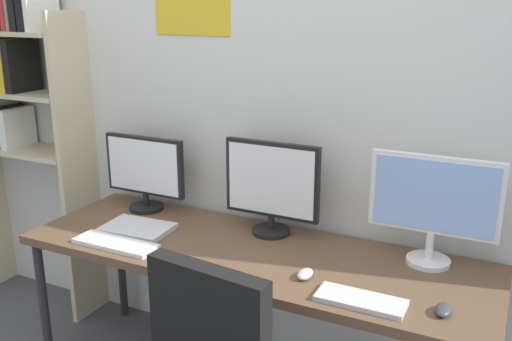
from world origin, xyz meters
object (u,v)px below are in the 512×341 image
(monitor_center, at_px, (272,185))
(monitor_right, at_px, (434,203))
(bookshelf, at_px, (11,92))
(mouse_left_side, at_px, (305,274))
(desk, at_px, (251,261))
(keyboard_right, at_px, (361,300))
(keyboard_left, at_px, (116,244))
(mouse_right_side, at_px, (443,310))
(laptop_closed, at_px, (137,228))
(monitor_left, at_px, (145,171))

(monitor_center, xyz_separation_m, monitor_right, (0.72, -0.00, 0.03))
(bookshelf, relative_size, mouse_left_side, 20.00)
(mouse_left_side, bearing_deg, monitor_center, 131.34)
(monitor_right, distance_m, mouse_left_side, 0.60)
(monitor_center, relative_size, monitor_right, 0.89)
(desk, distance_m, keyboard_right, 0.61)
(keyboard_left, distance_m, mouse_left_side, 0.87)
(keyboard_left, distance_m, mouse_right_side, 1.40)
(keyboard_left, height_order, keyboard_right, same)
(mouse_right_side, xyz_separation_m, laptop_closed, (-1.42, 0.13, -0.00))
(keyboard_right, bearing_deg, monitor_center, 141.70)
(monitor_right, relative_size, laptop_closed, 1.62)
(bookshelf, height_order, monitor_center, bookshelf)
(desk, bearing_deg, mouse_left_side, -24.15)
(mouse_right_side, bearing_deg, monitor_left, 166.03)
(keyboard_left, bearing_deg, mouse_left_side, 6.03)
(bookshelf, bearing_deg, desk, -7.93)
(monitor_left, bearing_deg, bookshelf, 178.93)
(monitor_right, height_order, mouse_left_side, monitor_right)
(bookshelf, height_order, mouse_left_side, bookshelf)
(keyboard_left, bearing_deg, bookshelf, 157.11)
(monitor_left, height_order, mouse_left_side, monitor_left)
(bookshelf, xyz_separation_m, keyboard_right, (2.21, -0.46, -0.54))
(monitor_right, relative_size, mouse_left_side, 5.40)
(bookshelf, bearing_deg, monitor_right, -0.42)
(monitor_right, bearing_deg, mouse_right_side, -73.14)
(desk, relative_size, laptop_closed, 6.50)
(monitor_left, xyz_separation_m, laptop_closed, (0.14, -0.26, -0.20))
(bookshelf, relative_size, keyboard_left, 4.84)
(monitor_left, height_order, mouse_right_side, monitor_left)
(monitor_left, height_order, keyboard_left, monitor_left)
(mouse_right_side, bearing_deg, mouse_left_side, 175.98)
(monitor_right, height_order, keyboard_left, monitor_right)
(desk, relative_size, mouse_left_side, 21.67)
(bookshelf, relative_size, monitor_center, 4.17)
(monitor_left, height_order, keyboard_right, monitor_left)
(desk, bearing_deg, keyboard_right, -22.33)
(laptop_closed, bearing_deg, desk, 1.18)
(bookshelf, xyz_separation_m, mouse_left_side, (1.96, -0.37, -0.53))
(mouse_right_side, bearing_deg, laptop_closed, 174.81)
(mouse_right_side, height_order, laptop_closed, mouse_right_side)
(mouse_right_side, bearing_deg, keyboard_right, -168.89)
(desk, height_order, mouse_right_side, mouse_right_side)
(desk, bearing_deg, keyboard_left, -157.67)
(desk, height_order, monitor_left, monitor_left)
(laptop_closed, bearing_deg, mouse_left_side, -9.29)
(monitor_right, height_order, laptop_closed, monitor_right)
(monitor_center, height_order, mouse_right_side, monitor_center)
(bookshelf, distance_m, monitor_left, 0.99)
(keyboard_right, xyz_separation_m, laptop_closed, (-1.14, 0.18, 0.00))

